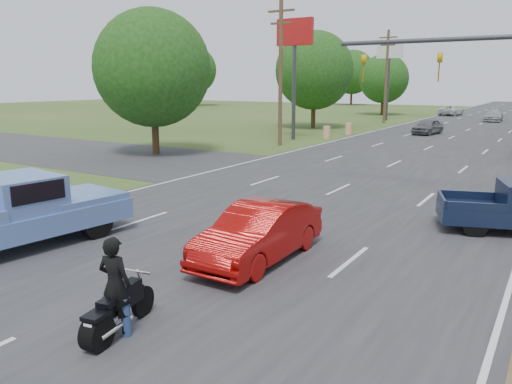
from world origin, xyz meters
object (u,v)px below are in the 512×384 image
Objects in this scene: red_convertible at (259,233)px; distant_car_white at (451,110)px; blue_pickup at (22,211)px; distant_car_grey at (428,127)px; motorcycle at (115,313)px; distant_car_silver at (494,116)px; rider at (115,290)px.

distant_car_white is (-7.26, 62.71, -0.03)m from red_convertible.
blue_pickup is 65.10m from distant_car_white.
distant_car_grey is at bearing 96.06° from red_convertible.
motorcycle is (-0.15, -4.64, -0.28)m from red_convertible.
distant_car_silver is at bearing 90.64° from red_convertible.
red_convertible is 4.60m from rider.
motorcycle is 0.32× the size of blue_pickup.
blue_pickup reaches higher than rider.
rider is (-0.15, -4.60, 0.15)m from red_convertible.
motorcycle is at bearing 103.27° from distant_car_white.
distant_car_white reaches higher than distant_car_silver.
distant_car_grey is (-3.76, 39.26, 0.23)m from motorcycle.
blue_pickup is at bearing 149.46° from motorcycle.
distant_car_silver is at bearing 91.93° from blue_pickup.
distant_car_white is at bearing 124.21° from distant_car_silver.
distant_car_silver reaches higher than distant_car_grey.
distant_car_white is at bearing 86.10° from motorcycle.
blue_pickup is (-6.00, 2.26, 0.56)m from motorcycle.
distant_car_white is (-7.12, 67.34, 0.24)m from motorcycle.
distant_car_white is (-7.11, 67.30, -0.19)m from rider.
rider reaches higher than motorcycle.
red_convertible reaches higher than distant_car_white.
distant_car_silver is (-0.80, 58.53, -0.19)m from rider.
blue_pickup is at bearing 98.22° from distant_car_white.
rider is at bearing -90.73° from distant_car_silver.
distant_car_white reaches higher than distant_car_grey.
motorcycle is at bearing -13.41° from blue_pickup.
red_convertible is at bearing 78.27° from motorcycle.
rider is 0.28× the size of blue_pickup.
distant_car_white is (-1.12, 65.09, -0.31)m from blue_pickup.
blue_pickup reaches higher than red_convertible.
motorcycle is 0.43m from rider.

